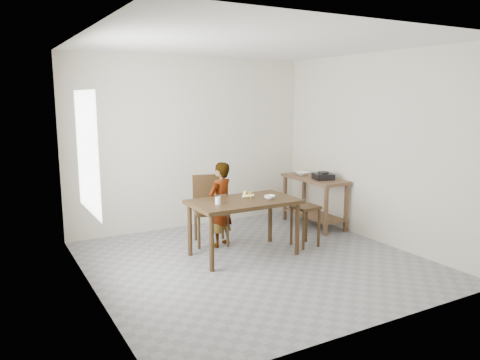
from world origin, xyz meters
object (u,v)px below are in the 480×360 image
dining_table (244,228)px  child (220,204)px  prep_counter (314,202)px  stool (305,226)px  dining_chair (211,211)px

dining_table → child: 0.56m
prep_counter → child: size_ratio=1.01×
dining_table → stool: 0.95m
dining_table → prep_counter: 1.86m
child → stool: bearing=126.9°
prep_counter → dining_chair: (-1.88, -0.05, 0.09)m
dining_table → child: bearing=99.6°
prep_counter → child: 1.83m
child → prep_counter: bearing=162.9°
prep_counter → dining_chair: 1.89m
dining_chair → stool: dining_chair is taller
dining_chair → stool: bearing=-16.2°
dining_table → prep_counter: bearing=22.1°
dining_table → stool: (0.95, -0.09, -0.08)m
prep_counter → stool: size_ratio=2.06×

